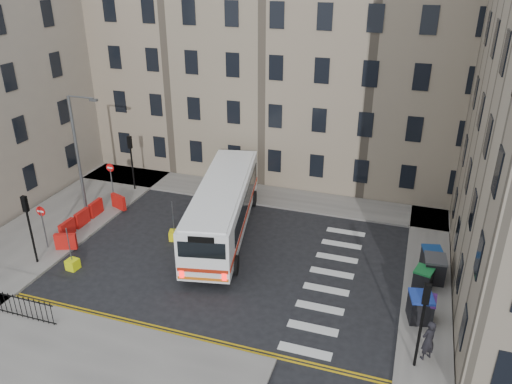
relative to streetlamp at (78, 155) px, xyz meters
The scene contains 22 objects.
ground 13.85m from the streetlamp, ahead, with size 120.00×120.00×0.00m, color black.
pavement_north 10.52m from the streetlamp, 43.32° to the left, with size 36.00×3.20×0.15m, color slate.
pavement_east 22.50m from the streetlamp, ahead, with size 2.40×26.00×0.15m, color slate.
pavement_west 4.49m from the streetlamp, 135.00° to the right, with size 6.00×22.00×0.15m, color slate.
pavement_sw 14.08m from the streetlamp, 63.43° to the right, with size 20.00×6.00×0.15m, color slate.
terrace_north 15.38m from the streetlamp, 66.04° to the left, with size 38.30×10.80×17.20m.
traffic_light_east 22.91m from the streetlamp, 19.15° to the right, with size 0.28×0.22×4.10m.
traffic_light_nw 4.84m from the streetlamp, 77.47° to the left, with size 0.28×0.22×4.10m.
traffic_light_sw 6.26m from the streetlamp, 80.54° to the right, with size 0.28×0.22×4.10m.
streetlamp is the anchor object (origin of this frame).
no_entry_north 3.41m from the streetlamp, 78.69° to the left, with size 0.60×0.08×3.00m.
no_entry_south 5.06m from the streetlamp, 83.66° to the right, with size 0.60×0.08×3.00m.
roadworks_barriers 4.15m from the streetlamp, 52.28° to the right, with size 1.66×6.26×1.00m.
bus 10.05m from the streetlamp, ahead, with size 5.25×12.56×3.34m.
wheelie_bin_a 22.35m from the streetlamp, 11.31° to the right, with size 1.29×1.41×1.34m.
wheelie_bin_b 22.55m from the streetlamp, 11.08° to the right, with size 1.01×1.15×1.21m.
wheelie_bin_c 22.09m from the streetlamp, ahead, with size 1.12×1.22×1.13m.
wheelie_bin_d 22.53m from the streetlamp, ahead, with size 1.21×1.36×1.40m.
wheelie_bin_e 22.38m from the streetlamp, ahead, with size 1.25×1.36×1.29m.
pedestrian 23.31m from the streetlamp, 17.41° to the right, with size 0.70×0.46×1.92m, color black.
bollard_yellow 8.26m from the streetlamp, ahead, with size 0.60×0.60×0.60m, color yellow.
bollard_chevron 7.76m from the streetlamp, 60.80° to the right, with size 0.60×0.60×0.60m, color #E0EB0D.
Camera 1 is at (7.33, -22.76, 15.64)m, focal length 35.00 mm.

